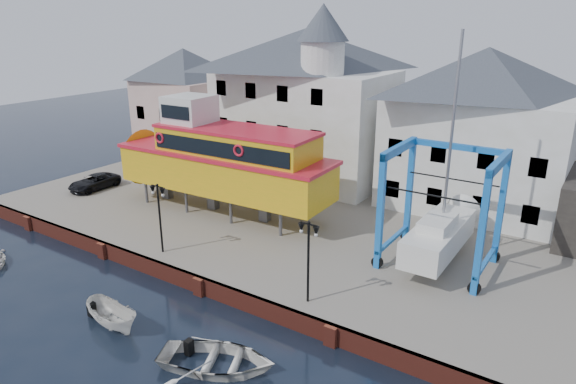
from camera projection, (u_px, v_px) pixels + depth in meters
The scene contains 13 objects.
ground at pixel (200, 295), 27.46m from camera, with size 140.00×140.00×0.00m, color black.
hardstanding at pixel (308, 221), 35.96m from camera, with size 44.00×22.00×1.00m, color slate.
quay_wall at pixel (201, 285), 27.38m from camera, with size 44.00×0.47×1.00m.
building_pink at pixel (186, 104), 49.05m from camera, with size 8.00×7.00×10.30m.
building_white_main at pixel (305, 103), 42.10m from camera, with size 14.00×8.30×14.00m.
building_white_right at pixel (479, 131), 35.57m from camera, with size 12.00×8.00×11.20m.
lamp_post_left at pixel (158, 201), 29.14m from camera, with size 1.12×0.32×4.20m.
lamp_post_right at pixel (309, 241), 23.91m from camera, with size 1.12×0.32×4.20m.
tour_boat at pixel (211, 158), 35.69m from camera, with size 18.40×5.03×7.95m.
travel_lift at pixel (444, 225), 28.53m from camera, with size 5.88×8.31×12.54m.
van at pixel (94, 182), 40.91m from camera, with size 1.92×4.16×1.15m, color black.
motorboat_a at pixel (114, 327), 24.63m from camera, with size 1.34×3.57×1.38m, color silver.
motorboat_b at pixel (217, 368), 21.75m from camera, with size 3.56×4.99×1.03m, color silver.
Camera 1 is at (17.29, -17.54, 14.14)m, focal length 32.00 mm.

